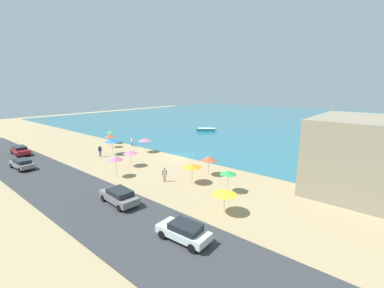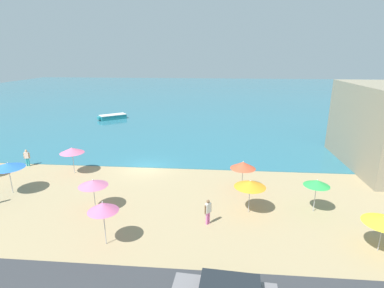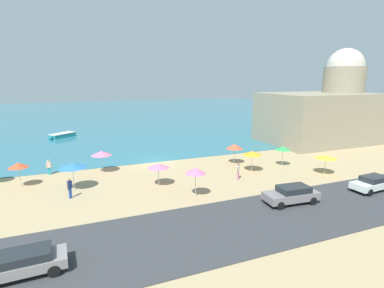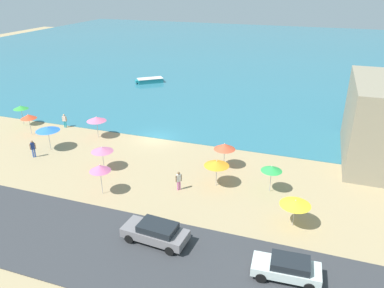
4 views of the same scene
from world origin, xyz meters
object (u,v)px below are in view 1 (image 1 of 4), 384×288
beach_umbrella_4 (192,166)px  bather_2 (132,141)px  parked_car_3 (119,196)px  skiff_nearshore (206,130)px  beach_umbrella_6 (111,132)px  parked_car_0 (20,150)px  beach_umbrella_5 (145,140)px  beach_umbrella_8 (131,152)px  beach_umbrella_1 (209,159)px  bather_1 (164,174)px  bather_0 (100,150)px  beach_umbrella_7 (110,136)px  parked_car_2 (22,164)px  beach_umbrella_9 (225,193)px  beach_umbrella_3 (112,141)px  beach_umbrella_0 (116,158)px  parked_car_1 (184,231)px  beach_umbrella_2 (228,173)px

beach_umbrella_4 → bather_2: beach_umbrella_4 is taller
parked_car_3 → skiff_nearshore: (-18.16, 37.99, -0.39)m
beach_umbrella_6 → parked_car_0: 15.26m
beach_umbrella_5 → beach_umbrella_8: beach_umbrella_5 is taller
beach_umbrella_1 → bather_2: beach_umbrella_1 is taller
beach_umbrella_8 → parked_car_3: beach_umbrella_8 is taller
bather_1 → bather_0: bearing=175.9°
parked_car_0 → beach_umbrella_7: bearing=62.8°
skiff_nearshore → bather_2: bearing=-92.3°
bather_0 → parked_car_3: bather_0 is taller
beach_umbrella_6 → parked_car_2: beach_umbrella_6 is taller
beach_umbrella_5 → bather_0: size_ratio=1.38×
beach_umbrella_5 → parked_car_2: beach_umbrella_5 is taller
beach_umbrella_8 → parked_car_2: size_ratio=0.52×
beach_umbrella_7 → parked_car_0: size_ratio=0.54×
beach_umbrella_5 → beach_umbrella_8: bearing=-54.2°
bather_0 → bather_1: bather_0 is taller
beach_umbrella_9 → skiff_nearshore: bearing=129.1°
beach_umbrella_8 → bather_0: 8.01m
beach_umbrella_7 → skiff_nearshore: (3.25, 25.16, -1.74)m
parked_car_0 → parked_car_2: parked_car_0 is taller
beach_umbrella_3 → parked_car_3: (16.65, -10.16, -1.49)m
beach_umbrella_3 → beach_umbrella_0: bearing=-30.9°
bather_1 → bather_2: (-18.07, 8.99, -0.02)m
beach_umbrella_3 → bather_1: (15.67, -3.23, -1.35)m
beach_umbrella_3 → parked_car_3: bearing=-31.4°
beach_umbrella_3 → parked_car_1: beach_umbrella_3 is taller
beach_umbrella_9 → beach_umbrella_0: bearing=-177.4°
beach_umbrella_1 → beach_umbrella_5: beach_umbrella_5 is taller
beach_umbrella_0 → parked_car_0: bearing=-168.8°
beach_umbrella_2 → parked_car_1: beach_umbrella_2 is taller
beach_umbrella_5 → parked_car_1: bearing=-33.9°
beach_umbrella_7 → skiff_nearshore: 25.43m
beach_umbrella_2 → beach_umbrella_8: size_ratio=1.06×
beach_umbrella_2 → beach_umbrella_7: 28.02m
skiff_nearshore → beach_umbrella_7: bearing=-97.3°
beach_umbrella_7 → beach_umbrella_8: (12.36, -4.64, -0.16)m
beach_umbrella_0 → bather_0: size_ratio=1.50×
parked_car_2 → skiff_nearshore: (1.13, 40.27, -0.34)m
parked_car_0 → beach_umbrella_2: bearing=14.9°
beach_umbrella_9 → bather_2: size_ratio=1.32×
beach_umbrella_6 → parked_car_1: beach_umbrella_6 is taller
beach_umbrella_2 → bather_2: 26.32m
beach_umbrella_0 → beach_umbrella_5: size_ratio=1.09×
beach_umbrella_7 → beach_umbrella_9: 31.09m
beach_umbrella_9 → parked_car_0: (-36.62, -4.88, -1.13)m
beach_umbrella_1 → skiff_nearshore: 32.51m
bather_2 → parked_car_0: (-8.90, -15.81, -0.14)m
parked_car_1 → parked_car_2: 28.14m
beach_umbrella_2 → beach_umbrella_8: (-15.42, -1.02, -0.15)m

